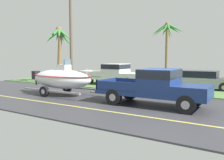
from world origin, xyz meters
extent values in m
cube|color=#38383D|center=(0.00, 0.00, -0.03)|extent=(36.00, 8.00, 0.06)
cube|color=#567F42|center=(0.00, 11.00, 0.00)|extent=(36.00, 14.00, 0.11)
cube|color=#DBCC4C|center=(0.00, -1.80, 0.00)|extent=(34.20, 0.12, 0.01)
cube|color=navy|center=(-0.47, 0.37, 0.63)|extent=(5.37, 1.97, 0.22)
cube|color=navy|center=(1.47, 0.37, 0.93)|extent=(1.50, 1.97, 0.38)
cube|color=navy|center=(-0.09, 0.37, 1.28)|extent=(1.61, 1.97, 1.08)
cube|color=black|center=(-0.09, 0.37, 1.59)|extent=(1.63, 1.99, 0.38)
cube|color=#112047|center=(-2.03, 0.37, 0.76)|extent=(2.26, 1.97, 0.04)
cube|color=navy|center=(-2.03, 1.31, 0.96)|extent=(2.26, 0.08, 0.45)
cube|color=navy|center=(-2.03, -0.58, 0.96)|extent=(2.26, 0.08, 0.45)
cube|color=navy|center=(-3.11, 0.37, 0.96)|extent=(0.08, 1.97, 0.45)
cube|color=#333338|center=(-3.21, 0.37, 0.57)|extent=(0.12, 1.77, 0.16)
sphere|color=#B2B2B7|center=(-3.33, 0.37, 0.62)|extent=(0.10, 0.10, 0.10)
cylinder|color=black|center=(1.39, 1.24, 0.40)|extent=(0.80, 0.28, 0.80)
cylinder|color=#9E9EA3|center=(1.39, 1.24, 0.40)|extent=(0.36, 0.29, 0.36)
cylinder|color=black|center=(1.39, -0.51, 0.40)|extent=(0.80, 0.28, 0.80)
cylinder|color=#9E9EA3|center=(1.39, -0.51, 0.40)|extent=(0.36, 0.29, 0.36)
cylinder|color=black|center=(-2.14, 1.24, 0.40)|extent=(0.80, 0.28, 0.80)
cylinder|color=#9E9EA3|center=(-2.14, 1.24, 0.40)|extent=(0.36, 0.29, 0.36)
cylinder|color=black|center=(-2.14, -0.51, 0.40)|extent=(0.80, 0.28, 0.80)
cylinder|color=#9E9EA3|center=(-2.14, -0.51, 0.40)|extent=(0.36, 0.29, 0.36)
cube|color=gray|center=(-3.78, 0.37, 0.38)|extent=(0.90, 0.10, 0.08)
cube|color=gray|center=(-6.50, 1.31, 0.38)|extent=(4.54, 0.12, 0.10)
cube|color=gray|center=(-6.50, -0.58, 0.38)|extent=(4.54, 0.12, 0.10)
cylinder|color=black|center=(-6.96, 1.37, 0.32)|extent=(0.64, 0.22, 0.64)
cylinder|color=#9E9EA3|center=(-6.96, 1.37, 0.32)|extent=(0.29, 0.23, 0.29)
cylinder|color=black|center=(-6.96, -0.64, 0.32)|extent=(0.64, 0.22, 0.64)
cylinder|color=#9E9EA3|center=(-6.96, -0.64, 0.32)|extent=(0.29, 0.23, 0.29)
ellipsoid|color=silver|center=(-6.50, 0.37, 1.03)|extent=(4.45, 1.81, 1.19)
ellipsoid|color=#B22626|center=(-6.50, 0.37, 1.23)|extent=(4.54, 1.85, 0.12)
cube|color=silver|center=(-6.28, 0.37, 1.59)|extent=(0.70, 0.60, 0.65)
cube|color=slate|center=(-5.98, 0.37, 2.06)|extent=(0.06, 0.56, 0.36)
cube|color=black|center=(-8.85, 0.37, 1.17)|extent=(0.36, 0.44, 0.56)
cylinder|color=#4C4C51|center=(-8.85, 0.37, 0.85)|extent=(0.12, 0.12, 0.66)
cylinder|color=silver|center=(-4.50, 0.37, 1.51)|extent=(0.04, 0.04, 0.50)
cube|color=silver|center=(-6.49, 6.38, 0.63)|extent=(5.76, 1.93, 0.22)
cube|color=silver|center=(-4.42, 6.38, 0.93)|extent=(1.61, 1.93, 0.38)
cube|color=silver|center=(-6.09, 6.38, 1.29)|extent=(1.73, 1.93, 1.10)
cube|color=black|center=(-6.09, 6.38, 1.61)|extent=(1.75, 1.95, 0.38)
cube|color=#9D9D9D|center=(-8.16, 6.38, 0.76)|extent=(2.42, 1.93, 0.04)
cube|color=silver|center=(-8.16, 7.30, 0.96)|extent=(2.42, 0.08, 0.45)
cube|color=silver|center=(-8.16, 5.45, 0.96)|extent=(2.42, 0.08, 0.45)
cube|color=silver|center=(-9.33, 6.38, 0.96)|extent=(0.08, 1.93, 0.45)
cube|color=#333338|center=(-9.43, 6.38, 0.57)|extent=(0.12, 1.74, 0.16)
sphere|color=#B2B2B7|center=(-9.55, 6.38, 0.62)|extent=(0.10, 0.10, 0.10)
cylinder|color=black|center=(-4.50, 7.23, 0.40)|extent=(0.80, 0.28, 0.80)
cylinder|color=#9E9EA3|center=(-4.50, 7.23, 0.40)|extent=(0.36, 0.29, 0.36)
cylinder|color=black|center=(-4.50, 5.52, 0.40)|extent=(0.80, 0.28, 0.80)
cylinder|color=#9E9EA3|center=(-4.50, 5.52, 0.40)|extent=(0.36, 0.29, 0.36)
cylinder|color=black|center=(-8.28, 7.23, 0.40)|extent=(0.80, 0.28, 0.80)
cylinder|color=#9E9EA3|center=(-8.28, 7.23, 0.40)|extent=(0.36, 0.29, 0.36)
cylinder|color=black|center=(-8.28, 5.52, 0.40)|extent=(0.80, 0.28, 0.80)
cylinder|color=#9E9EA3|center=(-8.28, 5.52, 0.40)|extent=(0.36, 0.29, 0.36)
cube|color=#99999E|center=(0.49, 7.92, 0.53)|extent=(4.67, 1.89, 0.70)
cube|color=black|center=(0.25, 7.92, 1.13)|extent=(2.62, 1.74, 0.50)
cylinder|color=black|center=(2.08, 7.07, 0.33)|extent=(0.66, 0.22, 0.66)
cylinder|color=#9E9EA3|center=(2.08, 7.07, 0.33)|extent=(0.30, 0.23, 0.30)
cylinder|color=black|center=(-1.10, 8.78, 0.33)|extent=(0.66, 0.22, 0.66)
cylinder|color=#9E9EA3|center=(-1.10, 8.78, 0.33)|extent=(0.30, 0.23, 0.30)
cylinder|color=black|center=(-1.10, 7.07, 0.33)|extent=(0.66, 0.22, 0.66)
cylinder|color=#9E9EA3|center=(-1.10, 7.07, 0.33)|extent=(0.30, 0.23, 0.30)
cylinder|color=brown|center=(-4.08, 13.40, 2.88)|extent=(0.31, 0.31, 5.77)
cone|color=#387A38|center=(-3.20, 13.52, 5.31)|extent=(1.93, 0.55, 1.19)
cone|color=#387A38|center=(-3.53, 13.85, 5.32)|extent=(1.53, 1.36, 1.26)
cone|color=#387A38|center=(-4.13, 14.07, 5.05)|extent=(0.40, 1.56, 1.63)
cone|color=#387A38|center=(-4.48, 13.83, 5.23)|extent=(1.27, 1.32, 1.35)
cone|color=#387A38|center=(-4.92, 13.43, 5.28)|extent=(1.87, 0.39, 1.26)
cone|color=#387A38|center=(-4.70, 12.87, 5.09)|extent=(1.60, 1.42, 1.59)
cone|color=#387A38|center=(-4.11, 12.86, 5.31)|extent=(0.40, 1.30, 1.15)
cone|color=#387A38|center=(-3.63, 12.82, 5.05)|extent=(1.31, 1.57, 1.68)
sphere|color=brown|center=(-4.08, 13.40, 5.77)|extent=(0.50, 0.50, 0.50)
cylinder|color=brown|center=(-11.53, 5.38, 2.44)|extent=(0.36, 0.73, 4.90)
cone|color=#387A38|center=(-10.96, 5.46, 4.44)|extent=(1.38, 0.51, 1.15)
cone|color=#387A38|center=(-11.06, 5.64, 4.17)|extent=(1.45, 1.07, 1.70)
cone|color=#387A38|center=(-11.51, 6.15, 4.49)|extent=(0.46, 1.75, 1.16)
cone|color=#387A38|center=(-11.77, 5.95, 4.39)|extent=(0.88, 1.47, 1.26)
cone|color=#387A38|center=(-12.00, 5.66, 4.40)|extent=(1.32, 0.98, 1.23)
cone|color=#387A38|center=(-12.13, 5.14, 4.31)|extent=(1.48, 0.81, 1.37)
cone|color=#387A38|center=(-11.81, 4.90, 4.32)|extent=(1.02, 1.37, 1.39)
cone|color=#387A38|center=(-11.42, 4.50, 4.35)|extent=(0.61, 1.99, 1.40)
cone|color=#387A38|center=(-11.01, 4.85, 4.42)|extent=(1.44, 1.46, 1.25)
sphere|color=brown|center=(-11.53, 5.38, 4.89)|extent=(0.57, 0.57, 0.57)
cylinder|color=brown|center=(-9.26, 4.43, 3.95)|extent=(0.24, 0.24, 7.90)
camera|label=1|loc=(3.70, -10.17, 2.36)|focal=36.84mm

